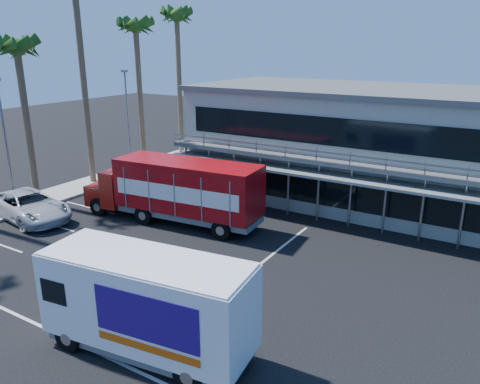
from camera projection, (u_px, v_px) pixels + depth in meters
The scene contains 14 objects.
ground at pixel (192, 276), 20.84m from camera, with size 120.00×120.00×0.00m, color black.
building at pixel (366, 144), 30.41m from camera, with size 22.40×12.00×7.30m.
curb_strip at pixel (74, 189), 33.14m from camera, with size 3.00×32.00×0.16m, color #A5A399.
palm_c at pixel (18, 56), 27.89m from camera, with size 2.80×2.80×10.75m.
palm_e at pixel (136, 35), 35.52m from camera, with size 2.80×2.80×12.25m.
palm_f at pixel (177, 25), 39.93m from camera, with size 2.80×2.80×13.25m.
light_pole_near at pixel (6, 141), 27.34m from camera, with size 0.50×0.25×8.09m.
light_pole_far at pixel (128, 118), 35.48m from camera, with size 0.50×0.25×8.09m.
red_truck at pixel (177, 189), 26.60m from camera, with size 11.12×3.54×3.68m.
white_van at pixel (147, 303), 15.22m from camera, with size 7.31×3.28×3.45m.
parked_car_b at pixel (32, 208), 27.61m from camera, with size 1.38×3.96×1.31m, color black.
parked_car_c at pixel (29, 206), 27.44m from camera, with size 2.79×6.04×1.68m, color silver.
parked_car_d at pixel (147, 185), 31.48m from camera, with size 2.36×5.81×1.68m, color #2B3039.
parked_car_e at pixel (177, 176), 34.14m from camera, with size 1.61×3.99×1.36m, color gray.
Camera 1 is at (11.56, -14.88, 9.89)m, focal length 35.00 mm.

